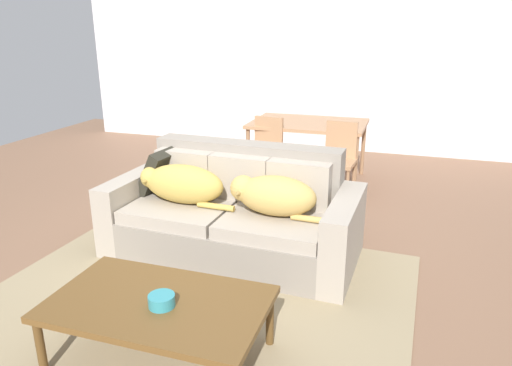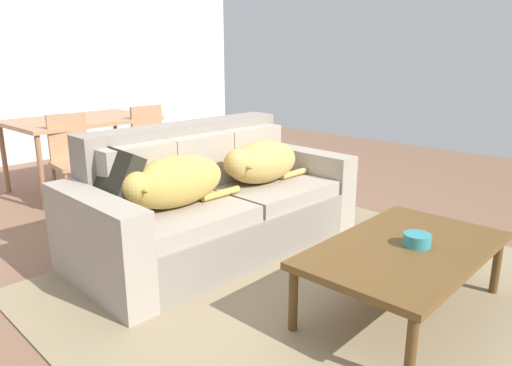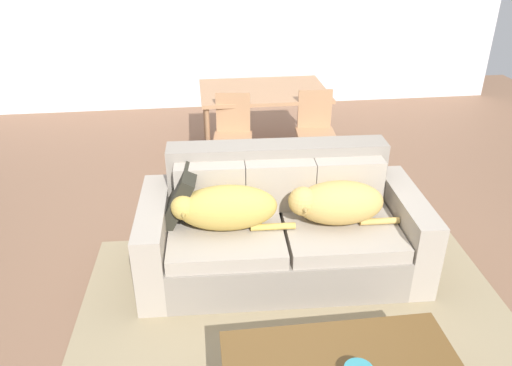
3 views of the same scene
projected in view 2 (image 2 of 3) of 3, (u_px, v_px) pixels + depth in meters
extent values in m
plane|color=brown|center=(203.00, 251.00, 3.59)|extent=(10.00, 10.00, 0.00)
cube|color=#938160|center=(308.00, 283.00, 3.08)|extent=(3.15, 2.76, 0.01)
cube|color=gray|center=(219.00, 227.00, 3.59)|extent=(1.77, 1.06, 0.34)
cube|color=#A39889|center=(170.00, 212.00, 3.23)|extent=(0.88, 0.99, 0.11)
cube|color=#A39889|center=(259.00, 187.00, 3.82)|extent=(0.88, 0.99, 0.11)
cube|color=gray|center=(186.00, 153.00, 3.71)|extent=(1.74, 0.31, 0.47)
cube|color=#A39889|center=(139.00, 174.00, 3.22)|extent=(0.54, 0.18, 0.39)
cube|color=#A39889|center=(201.00, 161.00, 3.59)|extent=(0.54, 0.18, 0.39)
cube|color=#A39889|center=(252.00, 151.00, 3.95)|extent=(0.54, 0.18, 0.39)
cube|color=#A39889|center=(97.00, 245.00, 2.89)|extent=(0.24, 1.00, 0.63)
cube|color=#A39889|center=(302.00, 184.00, 4.21)|extent=(0.24, 1.00, 0.63)
ellipsoid|color=tan|center=(176.00, 181.00, 3.14)|extent=(0.74, 0.36, 0.34)
sphere|color=tan|center=(136.00, 186.00, 2.91)|extent=(0.19, 0.19, 0.19)
cone|color=olive|center=(144.00, 191.00, 2.85)|extent=(0.09, 0.11, 0.08)
cylinder|color=tan|center=(221.00, 193.00, 3.36)|extent=(0.33, 0.06, 0.05)
ellipsoid|color=tan|center=(263.00, 162.00, 3.72)|extent=(0.67, 0.39, 0.32)
sphere|color=tan|center=(238.00, 164.00, 3.50)|extent=(0.21, 0.21, 0.21)
cone|color=olive|center=(247.00, 167.00, 3.44)|extent=(0.10, 0.12, 0.10)
cylinder|color=tan|center=(294.00, 173.00, 3.91)|extent=(0.30, 0.06, 0.05)
cube|color=black|center=(113.00, 183.00, 3.03)|extent=(0.33, 0.45, 0.43)
cube|color=brown|center=(405.00, 250.00, 2.66)|extent=(1.26, 0.76, 0.04)
cylinder|color=#553A1B|center=(411.00, 352.00, 2.09)|extent=(0.05, 0.05, 0.36)
cylinder|color=#553A1B|center=(496.00, 267.00, 2.91)|extent=(0.05, 0.05, 0.36)
cylinder|color=#553A1B|center=(293.00, 301.00, 2.52)|extent=(0.05, 0.05, 0.36)
cylinder|color=#553A1B|center=(397.00, 239.00, 3.34)|extent=(0.05, 0.05, 0.36)
cylinder|color=teal|center=(417.00, 240.00, 2.65)|extent=(0.15, 0.15, 0.07)
cube|color=#AD7E57|center=(81.00, 120.00, 5.07)|extent=(1.43, 0.98, 0.04)
cylinder|color=#936B4A|center=(41.00, 173.00, 4.41)|extent=(0.05, 0.05, 0.72)
cylinder|color=#936B4A|center=(159.00, 152.00, 5.35)|extent=(0.05, 0.05, 0.72)
cylinder|color=#936B4A|center=(4.00, 159.00, 4.99)|extent=(0.05, 0.05, 0.72)
cylinder|color=#936B4A|center=(116.00, 142.00, 5.93)|extent=(0.05, 0.05, 0.72)
cube|color=#AD7E57|center=(77.00, 164.00, 4.44)|extent=(0.45, 0.45, 0.04)
cube|color=#AD7E57|center=(68.00, 137.00, 4.51)|extent=(0.36, 0.08, 0.43)
cylinder|color=#9C714E|center=(68.00, 195.00, 4.27)|extent=(0.04, 0.04, 0.41)
cylinder|color=#9C714E|center=(104.00, 188.00, 4.48)|extent=(0.04, 0.04, 0.41)
cylinder|color=#9C714E|center=(55.00, 187.00, 4.52)|extent=(0.04, 0.04, 0.41)
cylinder|color=#9C714E|center=(90.00, 181.00, 4.73)|extent=(0.04, 0.04, 0.41)
cube|color=#AD7E57|center=(157.00, 149.00, 5.05)|extent=(0.43, 0.43, 0.04)
cube|color=#AD7E57|center=(147.00, 126.00, 5.11)|extent=(0.36, 0.07, 0.42)
cylinder|color=#9C714E|center=(153.00, 176.00, 4.88)|extent=(0.04, 0.04, 0.42)
cylinder|color=#9C714E|center=(180.00, 171.00, 5.10)|extent=(0.04, 0.04, 0.42)
cylinder|color=#9C714E|center=(136.00, 170.00, 5.12)|extent=(0.04, 0.04, 0.42)
cylinder|color=#9C714E|center=(163.00, 165.00, 5.34)|extent=(0.04, 0.04, 0.42)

